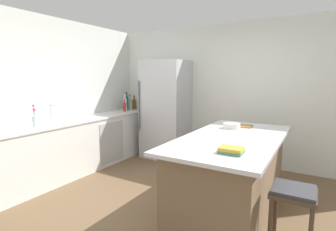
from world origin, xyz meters
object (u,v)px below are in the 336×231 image
whiskey_bottle (134,104)px  soda_bottle (125,104)px  bar_stool (293,202)px  cutting_board (240,126)px  mixing_bowl (232,126)px  sink_faucet (51,113)px  gin_bottle (130,104)px  wine_bottle (127,103)px  hot_sauce_bottle (124,107)px  cookbook_stack (231,150)px  flower_vase (35,120)px  kitchen_island (231,173)px  refrigerator (166,110)px

whiskey_bottle → soda_bottle: (-0.02, -0.29, 0.03)m
bar_stool → cutting_board: bearing=121.5°
whiskey_bottle → mixing_bowl: (2.54, -1.08, -0.07)m
sink_faucet → whiskey_bottle: whiskey_bottle is taller
gin_bottle → soda_bottle: size_ratio=0.88×
bar_stool → whiskey_bottle: size_ratio=2.28×
cutting_board → wine_bottle: bearing=166.0°
hot_sauce_bottle → cookbook_stack: (2.84, -1.84, -0.06)m
sink_faucet → soda_bottle: (0.01, 1.76, -0.01)m
sink_faucet → whiskey_bottle: size_ratio=1.00×
flower_vase → hot_sauce_bottle: size_ratio=1.35×
whiskey_bottle → wine_bottle: wine_bottle is taller
flower_vase → cookbook_stack: flower_vase is taller
wine_bottle → gin_bottle: bearing=76.5°
gin_bottle → soda_bottle: 0.18m
whiskey_bottle → mixing_bowl: bearing=-23.0°
kitchen_island → flower_vase: 2.83m
sink_faucet → flower_vase: (0.07, -0.32, -0.06)m
flower_vase → cookbook_stack: size_ratio=1.48×
sink_faucet → flower_vase: 0.33m
wine_bottle → cookbook_stack: 3.57m
whiskey_bottle → kitchen_island: bearing=-30.0°
gin_bottle → mixing_bowl: 2.75m
bar_stool → soda_bottle: size_ratio=1.86×
kitchen_island → hot_sauce_bottle: size_ratio=8.91×
hot_sauce_bottle → cookbook_stack: hot_sauce_bottle is taller
kitchen_island → refrigerator: bearing=141.8°
wine_bottle → hot_sauce_bottle: (0.10, -0.20, -0.06)m
cookbook_stack → kitchen_island: bearing=105.5°
whiskey_bottle → soda_bottle: soda_bottle is taller
mixing_bowl → cutting_board: bearing=73.2°
flower_vase → whiskey_bottle: size_ratio=1.08×
kitchen_island → flower_vase: bearing=-163.1°
flower_vase → cutting_board: bearing=30.4°
refrigerator → cutting_board: bearing=-22.8°
refrigerator → flower_vase: size_ratio=5.97×
bar_stool → sink_faucet: (-3.46, 0.16, 0.51)m
refrigerator → whiskey_bottle: 0.92m
kitchen_island → cookbook_stack: bearing=-74.5°
bar_stool → cutting_board: size_ratio=2.05×
cookbook_stack → bar_stool: bearing=2.2°
gin_bottle → hot_sauce_bottle: 0.30m
hot_sauce_bottle → mixing_bowl: hot_sauce_bottle is taller
bar_stool → flower_vase: flower_vase is taller
wine_bottle → bar_stool: bearing=-30.0°
cookbook_stack → wine_bottle: bearing=145.3°
kitchen_island → whiskey_bottle: bearing=150.0°
bar_stool → cookbook_stack: (-0.55, -0.02, 0.38)m
mixing_bowl → hot_sauce_bottle: bearing=164.7°
bar_stool → refrigerator: bearing=140.7°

